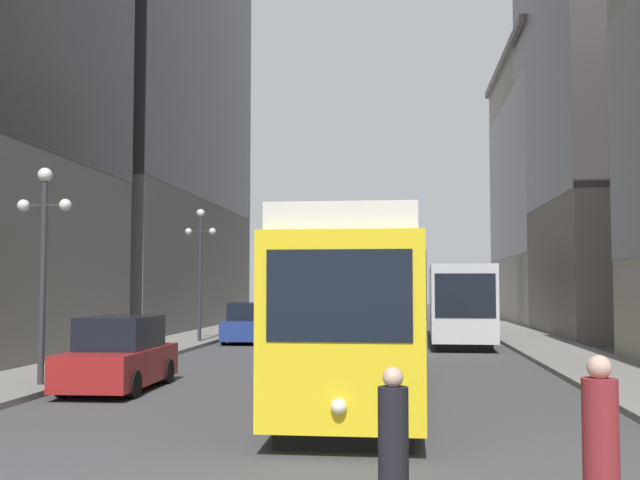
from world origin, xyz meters
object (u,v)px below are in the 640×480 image
object	(u,v)px
parked_car_left_near	(248,324)
lamp_post_left_near	(44,241)
transit_bus	(458,300)
parked_car_left_mid	(119,356)
pedestrian_crossing_far	(601,441)
lamp_post_left_far	(200,255)
streetcar	(365,306)
pedestrian_crossing_near	(393,441)

from	to	relation	value
parked_car_left_near	lamp_post_left_near	bearing A→B (deg)	-99.29
transit_bus	parked_car_left_mid	world-z (taller)	transit_bus
transit_bus	parked_car_left_near	world-z (taller)	transit_bus
transit_bus	parked_car_left_near	size ratio (longest dim) A/B	2.49
parked_car_left_mid	lamp_post_left_near	xyz separation A→B (m)	(-1.90, -0.29, 2.87)
transit_bus	lamp_post_left_near	distance (m)	20.96
pedestrian_crossing_far	lamp_post_left_far	xyz separation A→B (m)	(-11.13, 24.15, 3.14)
streetcar	transit_bus	bearing A→B (deg)	79.39
parked_car_left_near	lamp_post_left_far	xyz separation A→B (m)	(-1.90, -1.47, 3.13)
parked_car_left_near	lamp_post_left_far	bearing A→B (deg)	-144.98
streetcar	parked_car_left_near	distance (m)	17.63
parked_car_left_mid	pedestrian_crossing_near	distance (m)	11.60
parked_car_left_near	parked_car_left_mid	bearing A→B (deg)	-92.69
pedestrian_crossing_far	streetcar	bearing A→B (deg)	89.03
transit_bus	pedestrian_crossing_far	bearing A→B (deg)	-89.10
pedestrian_crossing_far	lamp_post_left_far	bearing A→B (deg)	95.16
streetcar	pedestrian_crossing_far	xyz separation A→B (m)	(3.08, -9.15, -1.26)
parked_car_left_mid	pedestrian_crossing_far	bearing A→B (deg)	-46.69
pedestrian_crossing_far	lamp_post_left_far	world-z (taller)	lamp_post_left_far
streetcar	pedestrian_crossing_near	xyz separation A→B (m)	(0.75, -8.98, -1.34)
transit_bus	pedestrian_crossing_near	distance (m)	26.61
pedestrian_crossing_near	pedestrian_crossing_far	bearing A→B (deg)	-148.70
parked_car_left_near	pedestrian_crossing_near	distance (m)	26.37
lamp_post_left_near	pedestrian_crossing_near	bearing A→B (deg)	-45.72
parked_car_left_near	lamp_post_left_near	size ratio (longest dim) A/B	0.90
transit_bus	pedestrian_crossing_near	world-z (taller)	transit_bus
transit_bus	pedestrian_crossing_far	world-z (taller)	transit_bus
streetcar	lamp_post_left_far	distance (m)	17.13
streetcar	parked_car_left_near	size ratio (longest dim) A/B	2.80
pedestrian_crossing_near	lamp_post_left_far	world-z (taller)	lamp_post_left_far
parked_car_left_near	pedestrian_crossing_far	bearing A→B (deg)	-72.88
lamp_post_left_far	pedestrian_crossing_near	bearing A→B (deg)	-69.85
parked_car_left_mid	lamp_post_left_near	world-z (taller)	lamp_post_left_near
parked_car_left_mid	pedestrian_crossing_far	distance (m)	13.24
parked_car_left_mid	pedestrian_crossing_near	world-z (taller)	parked_car_left_mid
transit_bus	lamp_post_left_far	distance (m)	11.97
transit_bus	pedestrian_crossing_near	bearing A→B (deg)	-94.13
lamp_post_left_near	pedestrian_crossing_far	bearing A→B (deg)	-39.56
streetcar	pedestrian_crossing_far	world-z (taller)	streetcar
parked_car_left_near	pedestrian_crossing_near	size ratio (longest dim) A/B	2.98
streetcar	lamp_post_left_near	world-z (taller)	lamp_post_left_near
transit_bus	pedestrian_crossing_near	size ratio (longest dim) A/B	7.44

